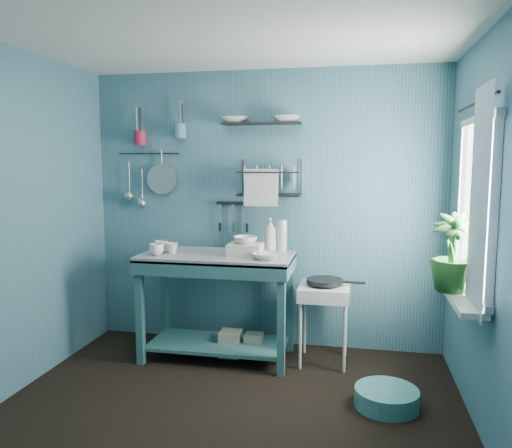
% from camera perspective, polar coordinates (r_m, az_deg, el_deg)
% --- Properties ---
extents(floor, '(3.20, 3.20, 0.00)m').
position_cam_1_polar(floor, '(3.50, -3.82, -21.66)').
color(floor, black).
rests_on(floor, ground).
extents(ceiling, '(3.20, 3.20, 0.00)m').
position_cam_1_polar(ceiling, '(3.18, -4.22, 21.97)').
color(ceiling, silver).
rests_on(ceiling, ground).
extents(wall_back, '(3.20, 0.00, 3.20)m').
position_cam_1_polar(wall_back, '(4.55, 1.00, 1.63)').
color(wall_back, '#396675').
rests_on(wall_back, ground).
extents(wall_front, '(3.20, 0.00, 3.20)m').
position_cam_1_polar(wall_front, '(1.73, -17.45, -7.77)').
color(wall_front, '#396675').
rests_on(wall_front, ground).
extents(wall_right, '(0.00, 3.00, 3.00)m').
position_cam_1_polar(wall_right, '(3.09, 25.94, -1.69)').
color(wall_right, '#396675').
rests_on(wall_right, ground).
extents(work_counter, '(1.33, 0.74, 0.91)m').
position_cam_1_polar(work_counter, '(4.35, -4.40, -9.33)').
color(work_counter, '#2F6263').
rests_on(work_counter, floor).
extents(mug_left, '(0.12, 0.12, 0.10)m').
position_cam_1_polar(mug_left, '(4.25, -11.32, -2.88)').
color(mug_left, silver).
rests_on(mug_left, work_counter).
extents(mug_mid, '(0.14, 0.14, 0.09)m').
position_cam_1_polar(mug_mid, '(4.30, -9.57, -2.74)').
color(mug_mid, silver).
rests_on(mug_mid, work_counter).
extents(mug_right, '(0.17, 0.17, 0.10)m').
position_cam_1_polar(mug_right, '(4.40, -10.75, -2.52)').
color(mug_right, silver).
rests_on(mug_right, work_counter).
extents(wash_tub, '(0.28, 0.22, 0.10)m').
position_cam_1_polar(wash_tub, '(4.16, -1.22, -2.93)').
color(wash_tub, beige).
rests_on(wash_tub, work_counter).
extents(tub_bowl, '(0.20, 0.19, 0.06)m').
position_cam_1_polar(tub_bowl, '(4.14, -1.23, -1.84)').
color(tub_bowl, silver).
rests_on(tub_bowl, wash_tub).
extents(soap_bottle, '(0.11, 0.12, 0.30)m').
position_cam_1_polar(soap_bottle, '(4.32, 1.61, -1.21)').
color(soap_bottle, beige).
rests_on(soap_bottle, work_counter).
extents(water_bottle, '(0.09, 0.09, 0.28)m').
position_cam_1_polar(water_bottle, '(4.33, 2.96, -1.34)').
color(water_bottle, '#9FACB1').
rests_on(water_bottle, work_counter).
extents(counter_bowl, '(0.22, 0.22, 0.05)m').
position_cam_1_polar(counter_bowl, '(4.00, 1.17, -3.68)').
color(counter_bowl, silver).
rests_on(counter_bowl, work_counter).
extents(hotplate_stand, '(0.48, 0.48, 0.66)m').
position_cam_1_polar(hotplate_stand, '(4.30, 7.75, -11.27)').
color(hotplate_stand, silver).
rests_on(hotplate_stand, floor).
extents(frying_pan, '(0.30, 0.30, 0.03)m').
position_cam_1_polar(frying_pan, '(4.20, 7.83, -6.48)').
color(frying_pan, black).
rests_on(frying_pan, hotplate_stand).
extents(knife_strip, '(0.32, 0.02, 0.03)m').
position_cam_1_polar(knife_strip, '(4.58, -2.59, 2.37)').
color(knife_strip, black).
rests_on(knife_strip, wall_back).
extents(dish_rack, '(0.58, 0.31, 0.32)m').
position_cam_1_polar(dish_rack, '(4.40, 1.55, 5.30)').
color(dish_rack, black).
rests_on(dish_rack, wall_back).
extents(upper_shelf, '(0.70, 0.18, 0.01)m').
position_cam_1_polar(upper_shelf, '(4.45, 0.64, 11.40)').
color(upper_shelf, black).
rests_on(upper_shelf, wall_back).
extents(shelf_bowl_left, '(0.23, 0.23, 0.05)m').
position_cam_1_polar(shelf_bowl_left, '(4.51, -2.45, 12.23)').
color(shelf_bowl_left, silver).
rests_on(shelf_bowl_left, upper_shelf).
extents(shelf_bowl_right, '(0.25, 0.25, 0.06)m').
position_cam_1_polar(shelf_bowl_right, '(4.41, 3.54, 11.35)').
color(shelf_bowl_right, silver).
rests_on(shelf_bowl_right, upper_shelf).
extents(utensil_cup_magenta, '(0.11, 0.11, 0.13)m').
position_cam_1_polar(utensil_cup_magenta, '(4.81, -13.11, 9.57)').
color(utensil_cup_magenta, '#9F1D36').
rests_on(utensil_cup_magenta, wall_back).
extents(utensil_cup_teal, '(0.11, 0.11, 0.13)m').
position_cam_1_polar(utensil_cup_teal, '(4.67, -8.69, 10.47)').
color(utensil_cup_teal, teal).
rests_on(utensil_cup_teal, wall_back).
extents(colander, '(0.28, 0.03, 0.28)m').
position_cam_1_polar(colander, '(4.76, -10.74, 5.05)').
color(colander, '#A1A5A9').
rests_on(colander, wall_back).
extents(ladle_outer, '(0.01, 0.01, 0.30)m').
position_cam_1_polar(ladle_outer, '(4.90, -14.29, 5.17)').
color(ladle_outer, '#A1A5A9').
rests_on(ladle_outer, wall_back).
extents(ladle_inner, '(0.01, 0.01, 0.30)m').
position_cam_1_polar(ladle_inner, '(4.85, -12.88, 4.39)').
color(ladle_inner, '#A1A5A9').
rests_on(ladle_inner, wall_back).
extents(hook_rail, '(0.60, 0.01, 0.01)m').
position_cam_1_polar(hook_rail, '(4.83, -12.12, 7.87)').
color(hook_rail, black).
rests_on(hook_rail, wall_back).
extents(window_glass, '(0.00, 1.10, 1.10)m').
position_cam_1_polar(window_glass, '(3.51, 24.01, 1.84)').
color(window_glass, white).
rests_on(window_glass, wall_right).
extents(windowsill, '(0.16, 0.95, 0.04)m').
position_cam_1_polar(windowsill, '(3.58, 22.19, -7.55)').
color(windowsill, silver).
rests_on(windowsill, wall_right).
extents(curtain, '(0.00, 1.35, 1.35)m').
position_cam_1_polar(curtain, '(3.20, 24.08, 2.29)').
color(curtain, white).
rests_on(curtain, wall_right).
extents(curtain_rod, '(0.02, 1.05, 0.02)m').
position_cam_1_polar(curtain_rod, '(3.50, 23.82, 12.51)').
color(curtain_rod, black).
rests_on(curtain_rod, wall_right).
extents(potted_plant, '(0.33, 0.33, 0.52)m').
position_cam_1_polar(potted_plant, '(3.54, 21.61, -3.03)').
color(potted_plant, '#276127').
rests_on(potted_plant, windowsill).
extents(storage_tin_large, '(0.18, 0.18, 0.22)m').
position_cam_1_polar(storage_tin_large, '(4.48, -2.92, -13.47)').
color(storage_tin_large, gray).
rests_on(storage_tin_large, floor).
extents(storage_tin_small, '(0.15, 0.15, 0.20)m').
position_cam_1_polar(storage_tin_small, '(4.47, -0.26, -13.65)').
color(storage_tin_small, gray).
rests_on(storage_tin_small, floor).
extents(floor_basin, '(0.44, 0.44, 0.13)m').
position_cam_1_polar(floor_basin, '(3.76, 14.69, -18.67)').
color(floor_basin, teal).
rests_on(floor_basin, floor).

